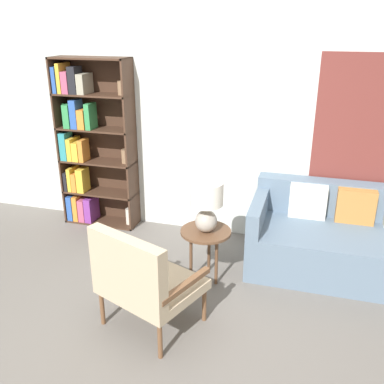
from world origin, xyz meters
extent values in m
plane|color=#66605B|center=(0.00, 0.00, 0.00)|extent=(14.00, 14.00, 0.00)
cube|color=silver|center=(0.00, 2.03, 1.35)|extent=(6.40, 0.06, 2.70)
cube|color=brown|center=(1.54, 1.99, 1.35)|extent=(0.94, 0.02, 1.33)
cube|color=#422B1E|center=(-1.71, 1.85, 0.96)|extent=(0.02, 0.30, 1.93)
cube|color=#422B1E|center=(-0.86, 1.85, 0.96)|extent=(0.02, 0.30, 1.93)
cube|color=#422B1E|center=(-1.28, 1.85, 1.92)|extent=(0.87, 0.30, 0.02)
cube|color=#422B1E|center=(-1.28, 1.85, 0.01)|extent=(0.87, 0.30, 0.02)
cube|color=#422B1E|center=(-1.28, 2.00, 0.96)|extent=(0.87, 0.01, 1.93)
cube|color=#422B1E|center=(-1.28, 1.85, 0.39)|extent=(0.87, 0.30, 0.02)
cube|color=#2D56A8|center=(-1.65, 1.82, 0.17)|extent=(0.07, 0.21, 0.31)
cube|color=orange|center=(-1.58, 1.83, 0.18)|extent=(0.06, 0.25, 0.31)
cube|color=#B24C6B|center=(-1.50, 1.82, 0.16)|extent=(0.08, 0.22, 0.27)
cube|color=#7A338C|center=(-1.41, 1.83, 0.17)|extent=(0.08, 0.23, 0.30)
cylinder|color=beige|center=(-0.93, 1.85, 0.12)|extent=(0.08, 0.08, 0.19)
cube|color=#422B1E|center=(-1.28, 1.85, 0.77)|extent=(0.87, 0.30, 0.02)
cube|color=black|center=(-1.67, 1.81, 0.51)|extent=(0.04, 0.20, 0.23)
cube|color=gold|center=(-1.62, 1.83, 0.54)|extent=(0.05, 0.24, 0.28)
cube|color=orange|center=(-1.56, 1.81, 0.51)|extent=(0.06, 0.20, 0.22)
cube|color=gold|center=(-1.48, 1.80, 0.54)|extent=(0.09, 0.17, 0.28)
cube|color=#422B1E|center=(-1.28, 1.85, 1.15)|extent=(0.87, 0.30, 0.02)
cube|color=teal|center=(-1.65, 1.80, 0.94)|extent=(0.08, 0.18, 0.32)
cube|color=gold|center=(-1.57, 1.83, 0.91)|extent=(0.06, 0.24, 0.26)
cube|color=gold|center=(-1.50, 1.82, 0.89)|extent=(0.08, 0.23, 0.22)
cube|color=orange|center=(-1.42, 1.79, 0.91)|extent=(0.06, 0.17, 0.25)
cylinder|color=#8C6B4C|center=(-0.93, 1.85, 0.86)|extent=(0.09, 0.09, 0.16)
cube|color=#422B1E|center=(-1.28, 1.85, 1.53)|extent=(0.87, 0.30, 0.02)
cylinder|color=#194723|center=(-1.65, 1.85, 1.29)|extent=(0.06, 0.06, 0.26)
cube|color=#338C4C|center=(-1.57, 1.82, 1.29)|extent=(0.08, 0.21, 0.26)
cube|color=#2D56A8|center=(-1.47, 1.79, 1.32)|extent=(0.08, 0.17, 0.31)
cube|color=orange|center=(-1.39, 1.81, 1.27)|extent=(0.08, 0.19, 0.21)
cube|color=#338C4C|center=(-1.30, 1.80, 1.31)|extent=(0.06, 0.18, 0.28)
cube|color=#2D56A8|center=(-1.67, 1.82, 1.68)|extent=(0.05, 0.22, 0.28)
cube|color=gold|center=(-1.61, 1.83, 1.70)|extent=(0.04, 0.24, 0.32)
cube|color=#B24C6B|center=(-1.54, 1.83, 1.66)|extent=(0.08, 0.25, 0.23)
cube|color=black|center=(-1.45, 1.80, 1.69)|extent=(0.09, 0.17, 0.29)
cube|color=gray|center=(-1.35, 1.83, 1.65)|extent=(0.08, 0.23, 0.21)
cylinder|color=#8C6B4C|center=(-0.93, 1.85, 1.62)|extent=(0.09, 0.09, 0.15)
cylinder|color=brown|center=(0.37, 0.39, 0.15)|extent=(0.04, 0.04, 0.30)
cylinder|color=brown|center=(-0.20, 0.62, 0.15)|extent=(0.04, 0.04, 0.30)
cylinder|color=brown|center=(0.17, -0.10, 0.15)|extent=(0.04, 0.04, 0.30)
cylinder|color=brown|center=(-0.40, 0.13, 0.15)|extent=(0.04, 0.04, 0.30)
cube|color=tan|center=(-0.02, 0.26, 0.34)|extent=(0.87, 0.83, 0.08)
cube|color=tan|center=(-0.11, 0.02, 0.63)|extent=(0.68, 0.35, 0.49)
cube|color=brown|center=(0.29, 0.14, 0.48)|extent=(0.25, 0.53, 0.04)
cube|color=brown|center=(-0.32, 0.38, 0.48)|extent=(0.25, 0.53, 0.04)
cube|color=slate|center=(1.54, 1.49, 0.22)|extent=(1.93, 0.93, 0.44)
cube|color=slate|center=(1.54, 1.85, 0.61)|extent=(1.93, 0.20, 0.35)
cube|color=slate|center=(0.64, 1.49, 0.56)|extent=(0.12, 0.93, 0.25)
cube|color=beige|center=(1.09, 1.70, 0.61)|extent=(0.36, 0.12, 0.34)
cube|color=#B27538|center=(1.54, 1.70, 0.61)|extent=(0.36, 0.12, 0.34)
cylinder|color=brown|center=(0.22, 1.00, 0.49)|extent=(0.46, 0.46, 0.03)
cylinder|color=brown|center=(0.22, 1.14, 0.24)|extent=(0.03, 0.03, 0.48)
cylinder|color=brown|center=(0.10, 0.93, 0.24)|extent=(0.03, 0.03, 0.48)
cylinder|color=brown|center=(0.34, 0.93, 0.24)|extent=(0.03, 0.03, 0.48)
ellipsoid|color=#A59E93|center=(0.23, 0.98, 0.61)|extent=(0.20, 0.20, 0.21)
cylinder|color=tan|center=(0.23, 0.98, 0.74)|extent=(0.02, 0.02, 0.06)
cylinder|color=white|center=(0.23, 0.98, 0.87)|extent=(0.30, 0.30, 0.21)
camera|label=1|loc=(1.07, -2.39, 2.27)|focal=40.00mm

